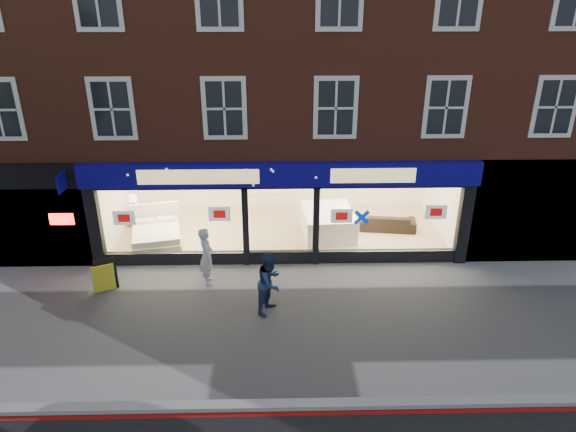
{
  "coord_description": "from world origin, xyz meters",
  "views": [
    {
      "loc": [
        -0.1,
        -10.81,
        7.77
      ],
      "look_at": [
        0.2,
        2.5,
        1.83
      ],
      "focal_mm": 32.0,
      "sensor_mm": 36.0,
      "label": 1
    }
  ],
  "objects_px": {
    "pedestrian_blue": "(270,282)",
    "display_bed": "(157,234)",
    "mattress_stack": "(328,222)",
    "sofa": "(387,222)",
    "pedestrian_grey": "(207,256)",
    "a_board": "(105,276)"
  },
  "relations": [
    {
      "from": "pedestrian_grey",
      "to": "pedestrian_blue",
      "type": "relative_size",
      "value": 1.02
    },
    {
      "from": "mattress_stack",
      "to": "pedestrian_blue",
      "type": "bearing_deg",
      "value": -113.54
    },
    {
      "from": "display_bed",
      "to": "sofa",
      "type": "xyz_separation_m",
      "value": [
        7.76,
        0.87,
        -0.03
      ]
    },
    {
      "from": "mattress_stack",
      "to": "pedestrian_grey",
      "type": "xyz_separation_m",
      "value": [
        -3.7,
        -2.98,
        0.35
      ]
    },
    {
      "from": "pedestrian_grey",
      "to": "sofa",
      "type": "bearing_deg",
      "value": -73.52
    },
    {
      "from": "display_bed",
      "to": "a_board",
      "type": "height_order",
      "value": "display_bed"
    },
    {
      "from": "display_bed",
      "to": "mattress_stack",
      "type": "bearing_deg",
      "value": -6.44
    },
    {
      "from": "sofa",
      "to": "pedestrian_blue",
      "type": "bearing_deg",
      "value": 57.47
    },
    {
      "from": "display_bed",
      "to": "mattress_stack",
      "type": "xyz_separation_m",
      "value": [
        5.66,
        0.58,
        0.11
      ]
    },
    {
      "from": "display_bed",
      "to": "pedestrian_grey",
      "type": "xyz_separation_m",
      "value": [
        1.96,
        -2.39,
        0.46
      ]
    },
    {
      "from": "mattress_stack",
      "to": "sofa",
      "type": "xyz_separation_m",
      "value": [
        2.1,
        0.28,
        -0.13
      ]
    },
    {
      "from": "sofa",
      "to": "pedestrian_blue",
      "type": "height_order",
      "value": "pedestrian_blue"
    },
    {
      "from": "sofa",
      "to": "a_board",
      "type": "bearing_deg",
      "value": 30.88
    },
    {
      "from": "display_bed",
      "to": "pedestrian_blue",
      "type": "xyz_separation_m",
      "value": [
        3.75,
        -3.8,
        0.44
      ]
    },
    {
      "from": "sofa",
      "to": "pedestrian_blue",
      "type": "relative_size",
      "value": 1.13
    },
    {
      "from": "pedestrian_blue",
      "to": "display_bed",
      "type": "bearing_deg",
      "value": 72.66
    },
    {
      "from": "sofa",
      "to": "a_board",
      "type": "distance_m",
      "value": 9.32
    },
    {
      "from": "display_bed",
      "to": "pedestrian_grey",
      "type": "height_order",
      "value": "pedestrian_grey"
    },
    {
      "from": "mattress_stack",
      "to": "sofa",
      "type": "relative_size",
      "value": 1.16
    },
    {
      "from": "sofa",
      "to": "pedestrian_grey",
      "type": "xyz_separation_m",
      "value": [
        -5.8,
        -3.26,
        0.49
      ]
    },
    {
      "from": "display_bed",
      "to": "mattress_stack",
      "type": "distance_m",
      "value": 5.69
    },
    {
      "from": "display_bed",
      "to": "pedestrian_blue",
      "type": "relative_size",
      "value": 1.3
    }
  ]
}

